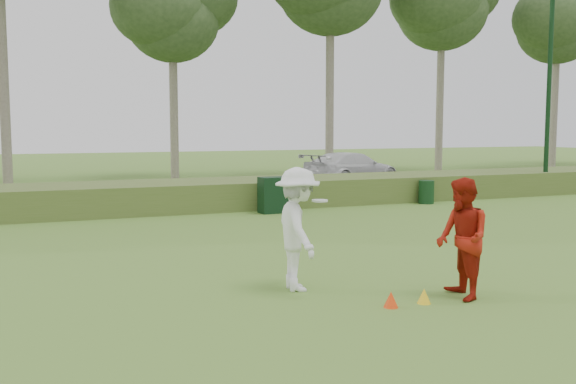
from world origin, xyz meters
name	(u,v)px	position (x,y,z in m)	size (l,w,h in m)	color
ground	(382,296)	(0.00, 0.00, 0.00)	(120.00, 120.00, 0.00)	#457226
reed_strip	(197,195)	(0.00, 12.00, 0.45)	(80.00, 3.00, 0.90)	#475F26
park_road	(166,193)	(0.00, 17.00, 0.03)	(80.00, 6.00, 0.06)	#2D2D2D
lamp_post	(550,53)	(14.00, 11.00, 5.59)	(0.70, 0.70, 8.18)	black
tree_4	(172,11)	(2.00, 24.50, 8.59)	(6.24, 6.24, 11.50)	gray
tree_6	(442,1)	(18.00, 23.80, 10.10)	(7.02, 7.02, 13.50)	gray
tree_7	(558,20)	(26.00, 22.80, 9.34)	(6.50, 6.50, 12.50)	gray
player_white	(298,229)	(-1.10, 0.90, 1.02)	(1.00, 1.41, 2.04)	white
player_red	(462,239)	(1.07, -0.60, 0.96)	(0.93, 0.73, 1.92)	#A41B0E
cone_orange	(391,299)	(-0.22, -0.61, 0.12)	(0.22, 0.22, 0.24)	#FB3E0D
cone_yellow	(424,296)	(0.37, -0.62, 0.12)	(0.21, 0.21, 0.23)	yellow
utility_cabinet	(274,195)	(1.96, 9.96, 0.57)	(0.91, 0.57, 1.13)	black
trash_bin	(426,192)	(7.81, 10.20, 0.41)	(0.54, 0.54, 0.82)	#113316
car_right	(352,168)	(8.64, 17.38, 0.80)	(2.07, 5.08, 1.47)	silver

